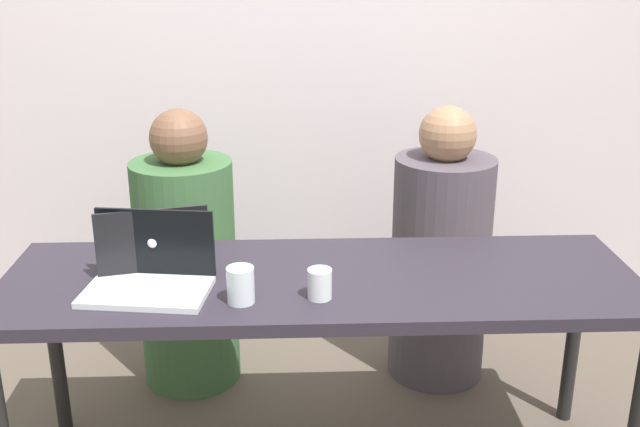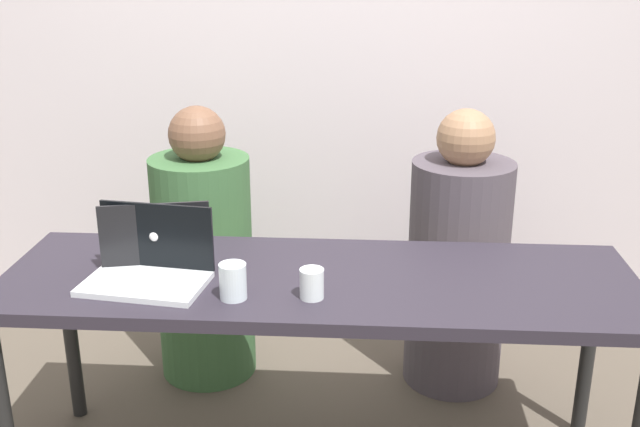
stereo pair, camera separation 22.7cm
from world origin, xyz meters
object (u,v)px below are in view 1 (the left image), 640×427
Objects in this scene: person_on_left at (187,264)px; laptop_front_left at (150,273)px; person_on_right at (440,260)px; water_glass_center at (320,286)px; laptop_back_left at (153,253)px; water_glass_left at (241,287)px.

person_on_left is 2.88× the size of laptop_front_left.
person_on_right is 0.95m from water_glass_center.
laptop_front_left is at bearing 43.42° from person_on_right.
person_on_left is at bearing 122.49° from water_glass_center.
water_glass_left is at bearing 125.25° from laptop_back_left.
laptop_back_left is 3.58× the size of water_glass_left.
person_on_left is 2.94× the size of laptop_back_left.
person_on_right reaches higher than laptop_back_left.
person_on_right reaches higher than person_on_left.
laptop_back_left is at bearing 104.31° from laptop_front_left.
water_glass_left is (-0.73, -0.78, 0.26)m from person_on_right.
person_on_right is 2.94× the size of laptop_back_left.
laptop_back_left is (-0.02, 0.16, -0.00)m from laptop_front_left.
person_on_right is 12.59× the size of water_glass_center.
person_on_left reaches higher than laptop_front_left.
water_glass_left is at bearing 108.31° from person_on_left.
laptop_front_left is at bearing 159.85° from water_glass_left.
person_on_right is 1.18m from laptop_back_left.
water_glass_center is (0.49, -0.77, 0.26)m from person_on_left.
laptop_front_left reaches higher than laptop_back_left.
person_on_right is 1.10m from water_glass_left.
laptop_front_left is (-1.00, -0.69, 0.27)m from person_on_right.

